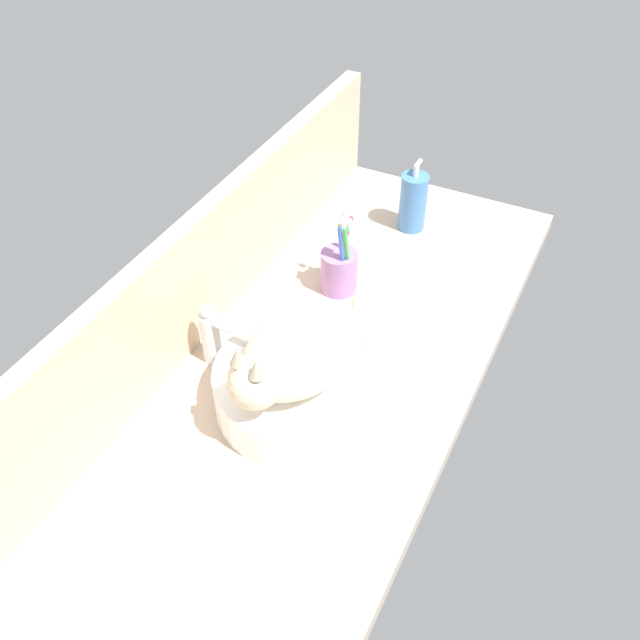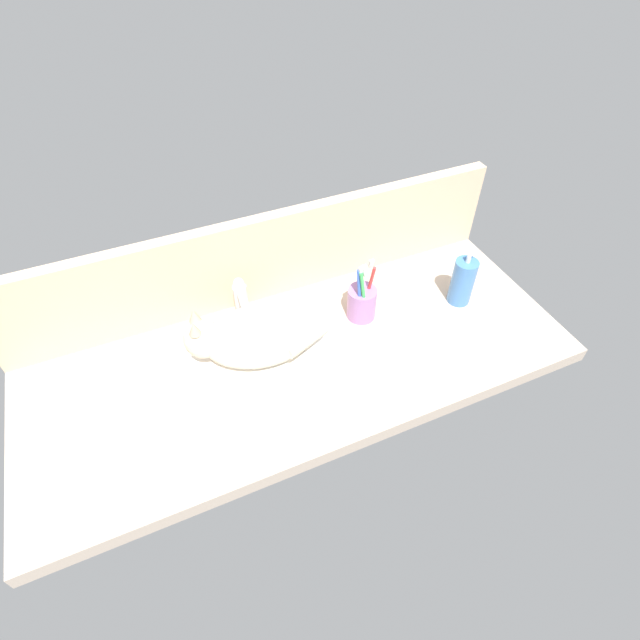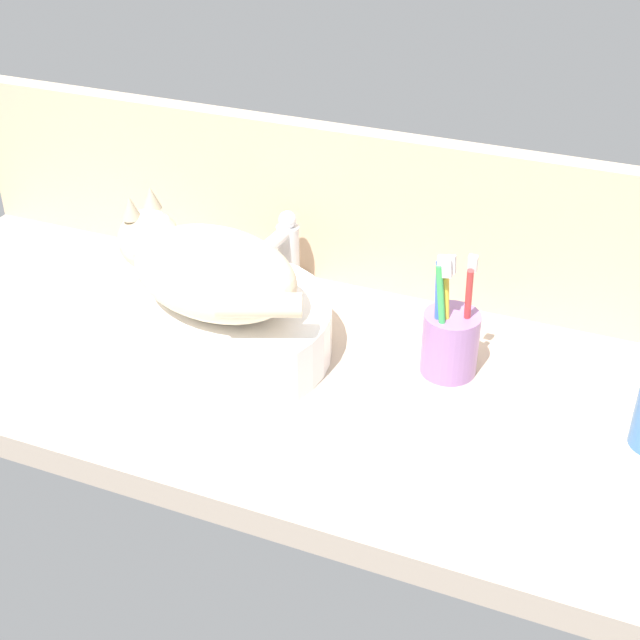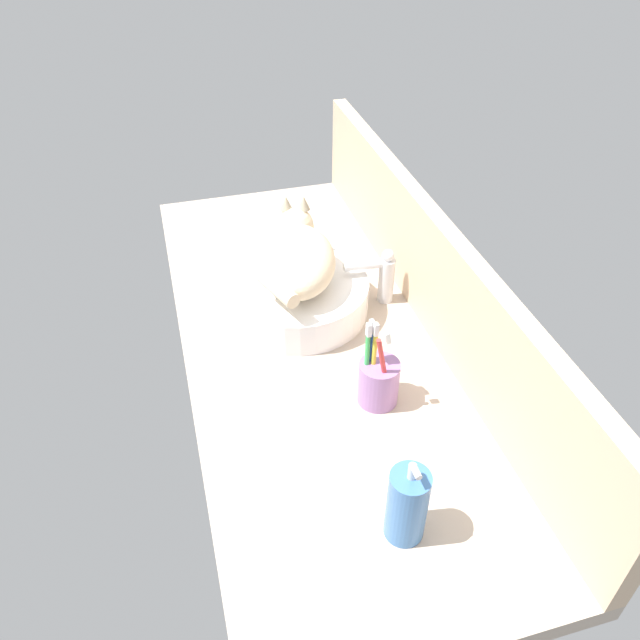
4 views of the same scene
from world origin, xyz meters
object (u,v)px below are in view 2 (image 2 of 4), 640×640
Objects in this scene: sink_basin at (261,362)px; soap_dispenser at (463,281)px; cat at (251,336)px; faucet at (242,300)px; toothbrush_cup at (362,302)px.

sink_basin is 59.57cm from soap_dispenser.
cat is 61.19cm from soap_dispenser.
sink_basin is 1.03× the size of cat.
soap_dispenser is at bearing 2.47° from sink_basin.
sink_basin is at bearing -94.96° from faucet.
soap_dispenser is (60.79, 2.34, -6.63)cm from cat.
toothbrush_cup is (-28.03, 5.46, -1.78)cm from soap_dispenser.
sink_basin is 32.43cm from toothbrush_cup.
faucet is (3.03, 19.17, -6.27)cm from cat.
cat reaches higher than sink_basin.
cat is at bearing 170.73° from sink_basin.
toothbrush_cup is (29.72, -11.37, -2.14)cm from faucet.
sink_basin is 9.76cm from cat.
soap_dispenser is 0.91× the size of toothbrush_cup.
cat is 1.67× the size of toothbrush_cup.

